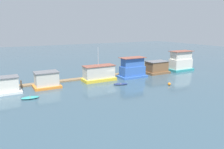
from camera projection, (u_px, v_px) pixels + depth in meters
The scene contains 13 objects.
ground_plane at pixel (110, 80), 50.43m from camera, with size 200.00×200.00×0.00m, color #385160.
dock_walkway at pixel (103, 76), 53.38m from camera, with size 59.60×1.71×0.30m, color #846B4C.
houseboat_white at pixel (1, 86), 39.63m from camera, with size 6.85×3.77×3.07m.
houseboat_orange at pixel (47, 80), 43.58m from camera, with size 5.21×3.93×3.26m.
houseboat_yellow at pixel (99, 73), 49.11m from camera, with size 7.49×3.51×7.64m.
houseboat_blue at pixel (132, 69), 52.29m from camera, with size 6.71×3.78×4.84m.
houseboat_brown at pixel (157, 68), 56.94m from camera, with size 6.10×4.14×3.22m.
houseboat_teal at pixel (181, 62), 60.34m from camera, with size 6.98×3.90×5.45m.
dinghy_teal at pixel (30, 98), 37.02m from camera, with size 3.06×1.50×0.42m.
dinghy_navy at pixel (121, 84), 45.92m from camera, with size 3.20×2.03×0.35m.
mooring_post_near_left at pixel (168, 67), 61.64m from camera, with size 0.21×0.21×1.67m, color brown.
mooring_post_far_left at pixel (21, 84), 43.48m from camera, with size 0.30×0.30×1.56m, color brown.
buoy_orange at pixel (169, 84), 45.42m from camera, with size 0.62×0.62×0.62m, color orange.
Camera 1 is at (-23.08, -43.20, 12.07)m, focal length 35.00 mm.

